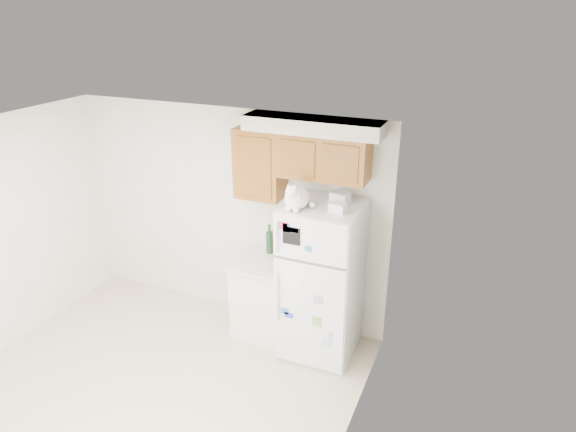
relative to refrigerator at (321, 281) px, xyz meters
The scene contains 9 objects.
ground_plane 2.22m from the refrigerator, 128.53° to the right, with size 3.80×4.00×0.01m, color beige.
room_shell 1.97m from the refrigerator, 130.36° to the right, with size 3.84×4.04×2.52m.
refrigerator is the anchor object (origin of this frame).
base_counter 0.79m from the refrigerator, behind, with size 0.64×0.64×0.92m.
cat 1.00m from the refrigerator, 138.06° to the right, with size 0.29×0.42×0.30m.
storage_box_back 0.92m from the refrigerator, 49.14° to the left, with size 0.18×0.13×0.10m, color white.
storage_box_front 0.92m from the refrigerator, 31.27° to the right, with size 0.15×0.11×0.09m, color white.
bottle_green 0.79m from the refrigerator, 159.73° to the left, with size 0.08×0.08×0.34m, color #19381E, non-canonical shape.
bottle_amber 0.65m from the refrigerator, 164.04° to the left, with size 0.08×0.08×0.34m, color #593814, non-canonical shape.
Camera 1 is at (2.76, -2.83, 3.56)m, focal length 32.00 mm.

